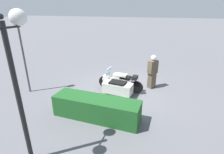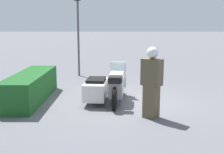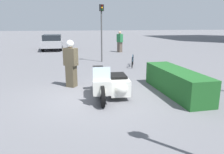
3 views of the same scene
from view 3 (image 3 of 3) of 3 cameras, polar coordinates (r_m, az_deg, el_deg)
name	(u,v)px [view 3 (image 3 of 3)]	position (r m, az deg, el deg)	size (l,w,h in m)	color
ground_plane	(95,97)	(7.43, -4.49, -5.12)	(160.00, 160.00, 0.00)	slate
police_motorcycle	(110,84)	(7.23, -0.49, -1.77)	(2.43, 1.32, 1.15)	black
officer_rider	(71,62)	(8.51, -10.71, 3.74)	(0.53, 0.57, 1.81)	brown
hedge_bush_curbside	(176,82)	(7.98, 16.35, -1.14)	(3.37, 0.91, 0.85)	#1E5623
traffic_light_far	(102,25)	(14.08, -2.73, 13.41)	(0.22, 0.28, 3.57)	#4C4C4C
parked_car_background	(52,42)	(22.11, -15.31, 8.91)	(4.81, 1.86, 1.41)	#9E9EA3
pedestrian_bystander	(120,42)	(19.24, 2.04, 9.19)	(0.59, 0.49, 1.80)	brown
bicycle_parked	(133,61)	(12.76, 5.40, 4.20)	(1.49, 0.59, 0.68)	black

